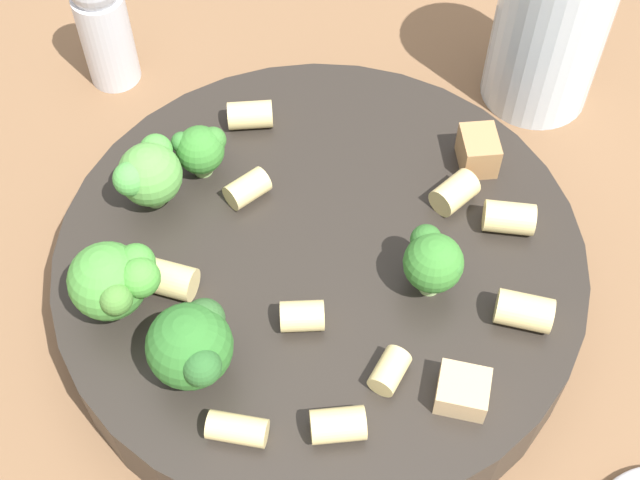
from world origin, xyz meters
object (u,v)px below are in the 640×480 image
rigatoni_4 (509,218)px  rigatoni_6 (247,189)px  rigatoni_1 (237,429)px  rigatoni_9 (451,187)px  rigatoni_5 (396,368)px  chicken_chunk_0 (478,151)px  broccoli_floret_2 (114,280)px  rigatoni_0 (166,278)px  rigatoni_3 (253,114)px  broccoli_floret_1 (149,173)px  chicken_chunk_1 (463,391)px  rigatoni_7 (338,425)px  broccoli_floret_3 (201,148)px  broccoli_floret_4 (192,345)px  rigatoni_2 (524,311)px  drinking_glass (549,33)px  rigatoni_8 (302,316)px  broccoli_floret_0 (433,261)px  pasta_bowl (320,270)px  pepper_shaker (103,24)px

rigatoni_4 → rigatoni_6: size_ratio=1.15×
rigatoni_1 → rigatoni_9: rigatoni_9 is taller
rigatoni_5 → chicken_chunk_0: (0.10, 0.10, 0.00)m
rigatoni_1 → rigatoni_4: bearing=16.5°
rigatoni_9 → broccoli_floret_2: bearing=178.8°
rigatoni_0 → rigatoni_1: size_ratio=1.08×
rigatoni_3 → rigatoni_5: rigatoni_3 is taller
broccoli_floret_1 → chicken_chunk_1: (0.09, -0.17, -0.02)m
rigatoni_7 → chicken_chunk_0: bearing=39.5°
rigatoni_0 → chicken_chunk_0: (0.18, 0.01, 0.00)m
broccoli_floret_3 → rigatoni_7: size_ratio=1.26×
broccoli_floret_3 → rigatoni_6: broccoli_floret_3 is taller
rigatoni_3 → broccoli_floret_4: bearing=-121.2°
broccoli_floret_1 → rigatoni_1: (-0.01, -0.14, -0.02)m
rigatoni_3 → rigatoni_9: (0.08, -0.09, 0.00)m
rigatoni_2 → rigatoni_4: size_ratio=1.04×
rigatoni_5 → drinking_glass: size_ratio=0.18×
rigatoni_3 → rigatoni_7: (-0.03, -0.19, -0.00)m
rigatoni_8 → drinking_glass: drinking_glass is taller
rigatoni_6 → drinking_glass: 0.21m
rigatoni_3 → chicken_chunk_1: (0.02, -0.20, -0.00)m
chicken_chunk_0 → drinking_glass: (0.09, 0.07, -0.00)m
broccoli_floret_0 → rigatoni_2: bearing=-48.3°
rigatoni_8 → drinking_glass: size_ratio=0.18×
broccoli_floret_0 → broccoli_floret_1: (-0.11, 0.11, 0.00)m
rigatoni_2 → drinking_glass: drinking_glass is taller
chicken_chunk_0 → drinking_glass: bearing=36.9°
broccoli_floret_4 → rigatoni_6: bearing=55.7°
rigatoni_3 → rigatoni_4: same height
broccoli_floret_3 → chicken_chunk_0: 0.15m
broccoli_floret_4 → chicken_chunk_0: 0.19m
rigatoni_2 → pasta_bowl: bearing=133.3°
rigatoni_3 → broccoli_floret_0: bearing=-74.1°
rigatoni_6 → pepper_shaker: pepper_shaker is taller
pasta_bowl → chicken_chunk_0: 0.11m
rigatoni_2 → rigatoni_9: 0.08m
rigatoni_5 → rigatoni_9: rigatoni_9 is taller
broccoli_floret_0 → chicken_chunk_1: broccoli_floret_0 is taller
rigatoni_6 → pepper_shaker: 0.17m
broccoli_floret_3 → chicken_chunk_0: broccoli_floret_3 is taller
rigatoni_4 → rigatoni_9: same height
rigatoni_0 → chicken_chunk_1: rigatoni_0 is taller
rigatoni_5 → pasta_bowl: bearing=92.3°
broccoli_floret_1 → broccoli_floret_3: (0.03, 0.01, -0.01)m
broccoli_floret_2 → pasta_bowl: bearing=-4.4°
broccoli_floret_0 → rigatoni_7: (-0.07, -0.05, -0.01)m
rigatoni_4 → rigatoni_5: rigatoni_4 is taller
rigatoni_7 → drinking_glass: bearing=38.5°
rigatoni_9 → rigatoni_5: bearing=-132.2°
rigatoni_2 → pepper_shaker: 0.31m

